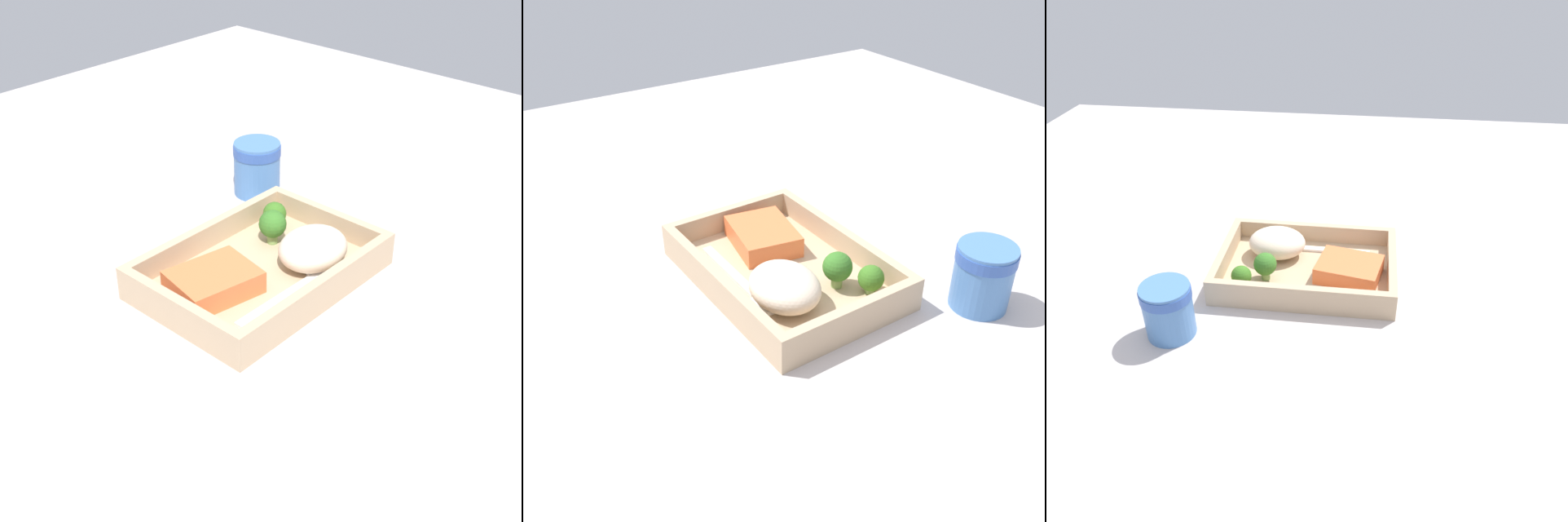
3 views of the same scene
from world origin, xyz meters
TOP-DOWN VIEW (x-y plane):
  - ground_plane at (0.00, 0.00)cm, footprint 160.00×160.00cm
  - takeout_tray at (0.00, 0.00)cm, footprint 27.06×18.82cm
  - tray_rim at (0.00, 0.00)cm, footprint 27.06×18.82cm
  - salmon_fillet at (-6.54, 1.19)cm, footprint 10.55×8.92cm
  - mashed_potatoes at (5.28, -3.49)cm, footprint 9.05×7.51cm
  - broccoli_floret_1 at (5.89, 3.35)cm, footprint 3.46×3.46cm
  - broccoli_floret_2 at (8.99, 5.72)cm, footprint 3.02×3.02cm
  - fork at (-0.52, -5.51)cm, footprint 15.83×2.26cm
  - paper_cup at (16.41, 15.48)cm, footprint 6.71×6.71cm

SIDE VIEW (x-z plane):
  - ground_plane at x=0.00cm, z-range -2.00..0.00cm
  - takeout_tray at x=0.00cm, z-range 0.00..1.20cm
  - fork at x=-0.52cm, z-range 1.20..1.64cm
  - salmon_fillet at x=-6.54cm, z-range 1.20..3.87cm
  - tray_rim at x=0.00cm, z-range 1.20..4.19cm
  - broccoli_floret_2 at x=8.99cm, z-range 1.35..4.82cm
  - mashed_potatoes at x=5.28cm, z-range 1.20..5.71cm
  - broccoli_floret_1 at x=5.89cm, z-range 1.55..5.96cm
  - paper_cup at x=16.41cm, z-range 0.44..8.12cm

